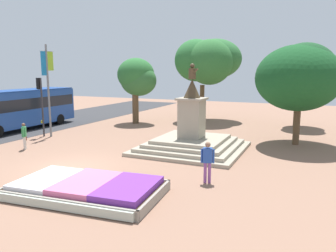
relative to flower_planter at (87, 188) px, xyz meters
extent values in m
plane|color=#8C6651|center=(-2.90, 2.44, -0.26)|extent=(73.81, 73.81, 0.00)
cube|color=#38281C|center=(-0.07, 0.05, -0.09)|extent=(5.73, 3.43, 0.34)
cube|color=gray|center=(0.07, -1.46, -0.07)|extent=(5.66, 0.63, 0.38)
cube|color=gray|center=(-0.21, 1.56, -0.07)|extent=(5.66, 0.63, 0.38)
cube|color=gray|center=(-2.84, -0.21, -0.07)|extent=(0.39, 3.13, 0.38)
cube|color=gray|center=(2.71, 0.31, -0.07)|extent=(0.39, 3.13, 0.38)
cube|color=white|center=(-1.82, -0.11, 0.16)|extent=(2.01, 2.89, 0.17)
cube|color=#D86699|center=(-0.07, 0.05, 0.19)|extent=(2.01, 2.89, 0.22)
cube|color=#72339E|center=(1.69, 0.21, 0.20)|extent=(2.01, 2.89, 0.24)
cube|color=#B2BCAD|center=(0.08, -1.51, -0.07)|extent=(5.39, 0.70, 0.30)
cube|color=gray|center=(1.16, 8.32, -0.16)|extent=(5.93, 5.93, 0.19)
cube|color=#9E947F|center=(1.16, 8.32, 0.03)|extent=(5.22, 5.22, 0.19)
cube|color=#9F9480|center=(1.16, 8.32, 0.22)|extent=(4.51, 4.51, 0.19)
cube|color=#9E937F|center=(1.16, 8.32, 0.41)|extent=(3.80, 3.80, 0.19)
cube|color=#9E937F|center=(1.16, 8.32, 1.61)|extent=(1.30, 1.30, 2.21)
cube|color=#9E937F|center=(1.16, 8.32, 2.78)|extent=(1.54, 1.54, 0.12)
cone|color=#473823|center=(1.16, 8.32, 3.37)|extent=(0.98, 0.98, 1.07)
cylinder|color=#473823|center=(1.16, 8.32, 4.22)|extent=(0.42, 0.42, 0.62)
sphere|color=#473823|center=(1.16, 8.32, 4.66)|extent=(0.27, 0.27, 0.27)
cylinder|color=#473823|center=(1.38, 8.17, 4.34)|extent=(0.51, 0.40, 0.38)
cylinder|color=#2D2D33|center=(-9.90, 7.90, 1.82)|extent=(0.12, 0.12, 4.15)
cube|color=black|center=(-10.10, 7.93, 3.50)|extent=(0.27, 0.30, 0.80)
cylinder|color=#4B0808|center=(-10.23, 7.94, 3.76)|extent=(0.04, 0.14, 0.14)
cylinder|color=yellow|center=(-10.23, 7.94, 3.50)|extent=(0.04, 0.14, 0.14)
cylinder|color=#0D4211|center=(-10.23, 7.94, 3.23)|extent=(0.04, 0.14, 0.14)
cube|color=gold|center=(-10.00, 7.92, 0.79)|extent=(0.12, 0.17, 0.20)
cylinder|color=slate|center=(-9.39, 8.05, 2.96)|extent=(0.14, 0.14, 6.43)
cube|color=#8CBF2D|center=(-9.37, 8.38, 5.05)|extent=(0.05, 0.51, 1.31)
cylinder|color=slate|center=(-9.37, 8.38, 5.71)|extent=(0.07, 0.65, 0.03)
cube|color=#1972B2|center=(-9.40, 7.77, 4.88)|extent=(0.04, 0.43, 1.64)
cylinder|color=slate|center=(-9.40, 7.77, 5.70)|extent=(0.06, 0.57, 0.03)
cube|color=#1E4799|center=(-13.68, 9.05, 1.44)|extent=(2.73, 10.65, 2.70)
cube|color=black|center=(-13.68, 9.05, 1.85)|extent=(2.74, 10.33, 0.86)
cube|color=navy|center=(-13.68, 9.05, 2.84)|extent=(2.67, 10.44, 0.10)
cylinder|color=black|center=(-14.90, 12.47, 0.19)|extent=(0.30, 0.91, 0.90)
cylinder|color=black|center=(-12.61, 12.52, 0.19)|extent=(0.30, 0.91, 0.90)
cylinder|color=beige|center=(-7.92, 4.35, 0.14)|extent=(0.13, 0.13, 0.80)
cylinder|color=beige|center=(-8.03, 4.49, 0.14)|extent=(0.13, 0.13, 0.80)
cube|color=#338C4C|center=(-7.97, 4.42, 0.82)|extent=(0.41, 0.43, 0.56)
cylinder|color=#338C4C|center=(-7.82, 4.24, 0.79)|extent=(0.09, 0.09, 0.54)
cylinder|color=#338C4C|center=(-8.12, 4.61, 0.79)|extent=(0.09, 0.09, 0.54)
sphere|color=brown|center=(-7.97, 4.42, 1.24)|extent=(0.21, 0.21, 0.21)
cube|color=#591E19|center=(-8.16, 4.66, 0.34)|extent=(0.27, 0.29, 0.22)
cylinder|color=#8C4C99|center=(3.82, 3.18, 0.18)|extent=(0.13, 0.13, 0.88)
cylinder|color=#8C4C99|center=(3.65, 3.14, 0.18)|extent=(0.13, 0.13, 0.88)
cube|color=#264CA5|center=(3.74, 3.16, 0.93)|extent=(0.42, 0.31, 0.62)
cylinder|color=#264CA5|center=(3.97, 3.22, 0.90)|extent=(0.09, 0.09, 0.59)
cylinder|color=#264CA5|center=(3.50, 3.10, 0.90)|extent=(0.09, 0.09, 0.59)
sphere|color=#8C664C|center=(3.74, 3.16, 1.39)|extent=(0.23, 0.23, 0.23)
cylinder|color=#4C3823|center=(6.40, 19.67, 1.37)|extent=(0.52, 0.52, 3.26)
ellipsoid|color=#2F6731|center=(6.52, 20.09, 4.07)|extent=(3.17, 3.30, 2.48)
ellipsoid|color=#2F6834|center=(6.68, 18.93, 4.26)|extent=(2.90, 2.79, 2.33)
ellipsoid|color=#2A6E35|center=(6.28, 19.31, 4.80)|extent=(2.88, 3.08, 2.45)
cylinder|color=brown|center=(-2.07, 20.16, 1.40)|extent=(0.43, 0.43, 3.31)
ellipsoid|color=#2D6E34|center=(-2.56, 19.65, 5.32)|extent=(3.88, 4.27, 3.85)
ellipsoid|color=#2E6833|center=(-1.07, 20.93, 5.48)|extent=(4.89, 4.63, 3.69)
ellipsoid|color=#2E6B32|center=(-1.12, 19.23, 5.13)|extent=(4.10, 4.40, 4.03)
cylinder|color=brown|center=(-6.83, 15.77, 1.14)|extent=(0.55, 0.55, 2.81)
ellipsoid|color=#2D6C32|center=(-6.94, 16.13, 4.05)|extent=(3.25, 3.38, 2.91)
ellipsoid|color=#316934|center=(-6.65, 16.05, 3.54)|extent=(3.28, 2.80, 2.72)
cylinder|color=brown|center=(6.73, 12.40, 1.02)|extent=(0.40, 0.40, 2.56)
ellipsoid|color=#1B4825|center=(6.97, 12.37, 4.24)|extent=(3.88, 3.65, 3.67)
ellipsoid|color=#174C22|center=(6.64, 12.44, 3.94)|extent=(5.19, 5.68, 4.10)
camera|label=1|loc=(7.57, -9.52, 4.38)|focal=35.00mm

